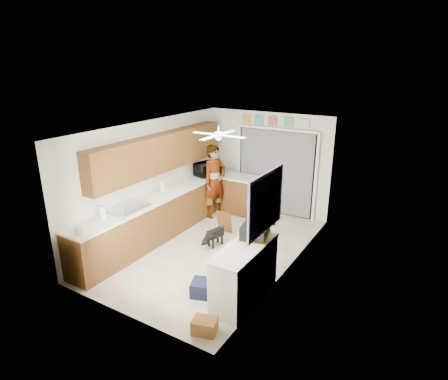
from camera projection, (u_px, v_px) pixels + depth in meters
The scene contains 41 objects.
floor at pixel (214, 248), 7.72m from camera, with size 5.00×5.00×0.00m, color #BAAB96.
ceiling at pixel (213, 127), 6.90m from camera, with size 5.00×5.00×0.00m, color white.
wall_back at pixel (267, 163), 9.33m from camera, with size 3.20×3.20×0.00m, color white.
wall_front at pixel (118, 241), 5.29m from camera, with size 3.20×3.20×0.00m, color white.
wall_left at pixel (151, 178), 8.09m from camera, with size 5.00×5.00×0.00m, color white.
wall_right at pixel (290, 207), 6.53m from camera, with size 5.00×5.00×0.00m, color white.
left_base_cabinets at pixel (164, 215), 8.21m from camera, with size 0.60×4.80×0.90m, color brown.
left_countertop at pixel (163, 195), 8.05m from camera, with size 0.62×4.80×0.04m, color white.
upper_cabinets at pixel (162, 153), 7.99m from camera, with size 0.32×4.00×0.80m, color brown.
sink_basin at pixel (130, 209), 7.23m from camera, with size 0.50×0.76×0.06m, color silver.
faucet at pixel (122, 202), 7.29m from camera, with size 0.03×0.03×0.22m, color silver.
peninsula_base at pixel (240, 195), 9.43m from camera, with size 1.00×0.60×0.90m, color brown.
peninsula_top at pixel (240, 177), 9.28m from camera, with size 1.04×0.64×0.04m, color white.
back_opening_recess at pixel (276, 172), 9.25m from camera, with size 2.00×0.06×2.10m, color black.
curtain_panel at pixel (275, 172), 9.22m from camera, with size 1.90×0.03×2.05m, color gray.
door_trim_left at pixel (239, 167), 9.72m from camera, with size 0.06×0.04×2.10m, color white.
door_trim_right at pixel (316, 179), 8.73m from camera, with size 0.06×0.04×2.10m, color white.
door_trim_head at pixel (277, 129), 8.87m from camera, with size 2.10×0.04×0.06m, color white.
header_frame_0 at pixel (246, 119), 9.25m from camera, with size 0.22×0.02×0.22m, color gold.
header_frame_1 at pixel (259, 120), 9.08m from camera, with size 0.22×0.02×0.22m, color #4D90CE.
header_frame_2 at pixel (272, 121), 8.91m from camera, with size 0.22×0.02×0.22m, color #C94B5C.
header_frame_3 at pixel (288, 122), 8.72m from camera, with size 0.22×0.02×0.22m, color #5FA668.
header_frame_4 at pixel (305, 124), 8.52m from camera, with size 0.22×0.02×0.22m, color silver.
route66_sign at pixel (234, 118), 9.43m from camera, with size 0.22×0.02×0.26m, color silver.
right_counter_base at pixel (245, 274), 5.94m from camera, with size 0.50×1.40×0.90m, color white.
right_counter_top at pixel (245, 248), 5.79m from camera, with size 0.54×1.44×0.04m, color white.
abstract_painting at pixel (266, 203), 5.60m from camera, with size 0.03×1.15×0.95m, color #F359D7.
ceiling_fan at pixel (219, 135), 7.12m from camera, with size 1.14×1.14×0.24m, color white.
microwave at pixel (207, 169), 9.30m from camera, with size 0.60×0.41×0.33m, color black.
soap_bottle at pixel (162, 185), 8.13m from camera, with size 0.12×0.12×0.30m, color silver.
jar_a at pixel (79, 232), 6.15m from camera, with size 0.09×0.09×0.12m, color silver.
jar_b at pixel (77, 230), 6.18m from camera, with size 0.09×0.09×0.13m, color silver.
paper_towel_roll at pixel (102, 213), 6.74m from camera, with size 0.11×0.11×0.24m, color white.
suitcase at pixel (255, 230), 6.08m from camera, with size 0.39×0.53×0.23m, color black.
suitcase_rim at pixel (255, 236), 6.12m from camera, with size 0.44×0.58×0.02m, color yellow.
suitcase_lid at pixel (263, 210), 6.23m from camera, with size 0.42×0.03×0.50m, color black.
cardboard_box at pixel (205, 326), 5.29m from camera, with size 0.34×0.26×0.21m, color #9A5B30.
navy_crate at pixel (204, 288), 6.13m from camera, with size 0.41×0.34×0.25m, color black.
cabinet_door_panel at pixel (224, 222), 8.34m from camera, with size 0.35×0.03×0.52m, color brown.
man at pixel (215, 181), 9.04m from camera, with size 0.65×0.43×1.79m, color white.
dog at pixel (215, 237), 7.77m from camera, with size 0.22×0.51×0.40m, color black.
Camera 1 is at (3.75, -5.80, 3.66)m, focal length 30.00 mm.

